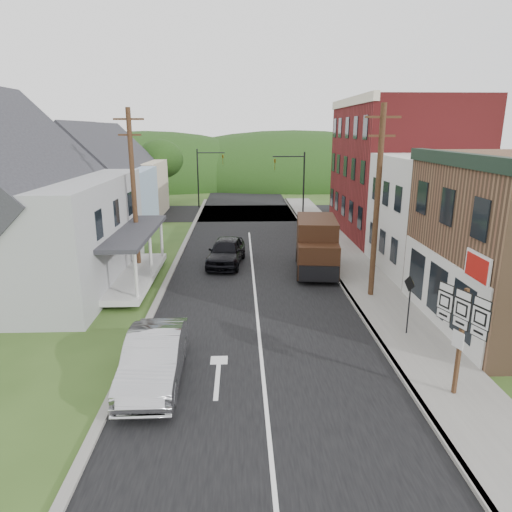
{
  "coord_description": "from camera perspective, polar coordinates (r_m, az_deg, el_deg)",
  "views": [
    {
      "loc": [
        -0.72,
        -17.13,
        7.86
      ],
      "look_at": [
        0.02,
        3.25,
        2.2
      ],
      "focal_mm": 32.0,
      "sensor_mm": 36.0,
      "label": 1
    }
  ],
  "objects": [
    {
      "name": "traffic_signal_left",
      "position": [
        47.94,
        -6.45,
        10.51
      ],
      "size": [
        2.87,
        0.2,
        6.0
      ],
      "color": "black",
      "rests_on": "ground"
    },
    {
      "name": "route_sign_cluster",
      "position": [
        14.69,
        24.24,
        -8.09
      ],
      "size": [
        0.68,
        1.84,
        3.36
      ],
      "rotation": [
        0.0,
        0.0,
        0.33
      ],
      "color": "#472D19",
      "rests_on": "sidewalk_right"
    },
    {
      "name": "storefront_white",
      "position": [
        27.79,
        23.67,
        4.65
      ],
      "size": [
        8.0,
        7.0,
        6.5
      ],
      "primitive_type": "cube",
      "color": "silver",
      "rests_on": "ground"
    },
    {
      "name": "delivery_van",
      "position": [
        26.1,
        7.56,
        1.31
      ],
      "size": [
        2.72,
        5.57,
        3.0
      ],
      "rotation": [
        0.0,
        0.0,
        -0.11
      ],
      "color": "black",
      "rests_on": "ground"
    },
    {
      "name": "cross_road",
      "position": [
        44.83,
        -1.12,
        5.41
      ],
      "size": [
        60.0,
        9.0,
        0.02
      ],
      "primitive_type": "cube",
      "color": "black",
      "rests_on": "ground"
    },
    {
      "name": "silver_sedan",
      "position": [
        15.27,
        -12.6,
        -12.4
      ],
      "size": [
        1.8,
        4.94,
        1.62
      ],
      "primitive_type": "imported",
      "rotation": [
        0.0,
        0.0,
        0.02
      ],
      "color": "#A4A4A9",
      "rests_on": "ground"
    },
    {
      "name": "warning_sign",
      "position": [
        18.54,
        18.6,
        -4.84
      ],
      "size": [
        0.19,
        0.64,
        2.38
      ],
      "rotation": [
        0.0,
        0.0,
        0.26
      ],
      "color": "black",
      "rests_on": "sidewalk_right"
    },
    {
      "name": "traffic_signal_right",
      "position": [
        41.15,
        5.03,
        9.73
      ],
      "size": [
        2.87,
        0.2,
        6.0
      ],
      "color": "black",
      "rests_on": "ground"
    },
    {
      "name": "utility_pole_left",
      "position": [
        25.99,
        -15.05,
        7.9
      ],
      "size": [
        1.6,
        0.26,
        9.0
      ],
      "color": "#472D19",
      "rests_on": "ground"
    },
    {
      "name": "tree_left_d",
      "position": [
        49.92,
        -11.86,
        11.77
      ],
      "size": [
        4.8,
        4.8,
        6.94
      ],
      "color": "#382616",
      "rests_on": "ground"
    },
    {
      "name": "house_cream",
      "position": [
        44.66,
        -16.26,
        9.55
      ],
      "size": [
        7.14,
        8.16,
        7.28
      ],
      "color": "beige",
      "rests_on": "ground"
    },
    {
      "name": "house_blue",
      "position": [
        35.89,
        -18.89,
        8.02
      ],
      "size": [
        7.14,
        8.16,
        7.28
      ],
      "color": "#8AA6BC",
      "rests_on": "ground"
    },
    {
      "name": "sidewalk_right",
      "position": [
        27.13,
        12.15,
        -1.53
      ],
      "size": [
        2.8,
        55.0,
        0.15
      ],
      "primitive_type": "cube",
      "color": "slate",
      "rests_on": "ground"
    },
    {
      "name": "utility_pole_right",
      "position": [
        21.82,
        14.9,
        6.54
      ],
      "size": [
        1.6,
        0.26,
        9.0
      ],
      "color": "#472D19",
      "rests_on": "ground"
    },
    {
      "name": "tree_left_c",
      "position": [
        41.43,
        -28.82,
        10.98
      ],
      "size": [
        5.8,
        5.8,
        8.41
      ],
      "color": "#382616",
      "rests_on": "ground"
    },
    {
      "name": "storefront_red",
      "position": [
        36.3,
        17.57,
        10.29
      ],
      "size": [
        8.0,
        12.0,
        10.0
      ],
      "primitive_type": "cube",
      "color": "maroon",
      "rests_on": "ground"
    },
    {
      "name": "dark_sedan",
      "position": [
        27.38,
        -3.74,
        0.55
      ],
      "size": [
        2.55,
        4.98,
        1.62
      ],
      "primitive_type": "imported",
      "rotation": [
        0.0,
        0.0,
        -0.14
      ],
      "color": "black",
      "rests_on": "ground"
    },
    {
      "name": "ground",
      "position": [
        18.87,
        0.31,
        -9.12
      ],
      "size": [
        120.0,
        120.0,
        0.0
      ],
      "primitive_type": "plane",
      "color": "#2D4719",
      "rests_on": "ground"
    },
    {
      "name": "forested_ridge",
      "position": [
        72.56,
        -1.5,
        9.29
      ],
      "size": [
        90.0,
        30.0,
        16.0
      ],
      "primitive_type": "ellipsoid",
      "color": "black",
      "rests_on": "ground"
    },
    {
      "name": "curb_left",
      "position": [
        26.61,
        -10.47,
        -1.81
      ],
      "size": [
        0.3,
        55.0,
        0.12
      ],
      "primitive_type": "cube",
      "color": "slate",
      "rests_on": "ground"
    },
    {
      "name": "house_gray",
      "position": [
        25.99,
        -27.91,
        5.69
      ],
      "size": [
        10.2,
        12.24,
        8.35
      ],
      "color": "#9FA1A4",
      "rests_on": "ground"
    },
    {
      "name": "curb_right",
      "position": [
        26.84,
        9.35,
        -1.57
      ],
      "size": [
        0.2,
        55.0,
        0.15
      ],
      "primitive_type": "cube",
      "color": "slate",
      "rests_on": "ground"
    },
    {
      "name": "road",
      "position": [
        28.26,
        -0.52,
        -0.64
      ],
      "size": [
        9.0,
        90.0,
        0.02
      ],
      "primitive_type": "cube",
      "color": "black",
      "rests_on": "ground"
    }
  ]
}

